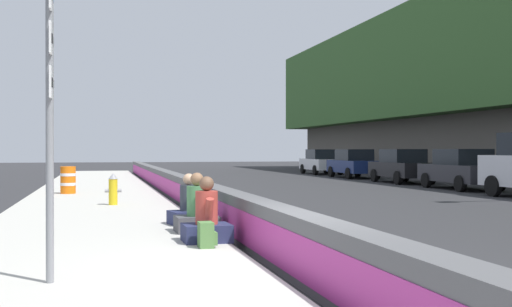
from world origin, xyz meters
The scene contains 14 objects.
ground_plane centered at (0.00, 0.00, 0.00)m, with size 160.00×160.00×0.00m, color #2B2B2D.
sidewalk_strip centered at (0.00, 2.65, 0.07)m, with size 80.00×4.40×0.14m, color #B5B2A8.
jersey_barrier centered at (0.00, 0.00, 0.42)m, with size 76.00×0.45×0.85m.
route_sign_post centered at (-0.20, 3.09, 2.23)m, with size 0.44×0.09×3.60m.
fire_hydrant centered at (10.23, 2.17, 0.59)m, with size 0.26×0.46×0.88m.
seated_person_foreground centered at (2.60, 0.80, 0.48)m, with size 0.70×0.80×1.09m.
seated_person_middle centered at (3.91, 0.77, 0.49)m, with size 0.71×0.81×1.11m.
seated_person_rear centered at (5.11, 0.76, 0.47)m, with size 0.78×0.87×1.05m.
backpack centered at (1.98, 0.91, 0.33)m, with size 0.32×0.28×0.40m.
construction_barrel centered at (15.28, 3.60, 0.62)m, with size 0.54×0.54×0.95m.
parked_car_fourth centered at (16.04, -12.32, 0.86)m, with size 4.56×2.08×1.71m.
parked_car_midline centered at (21.44, -12.31, 0.86)m, with size 4.56×2.06×1.71m.
parked_car_far centered at (27.39, -12.18, 0.86)m, with size 4.52×1.99×1.71m.
parked_car_farther centered at (33.34, -12.27, 0.86)m, with size 4.55×2.04×1.71m.
Camera 1 is at (-7.85, 2.54, 1.67)m, focal length 44.53 mm.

